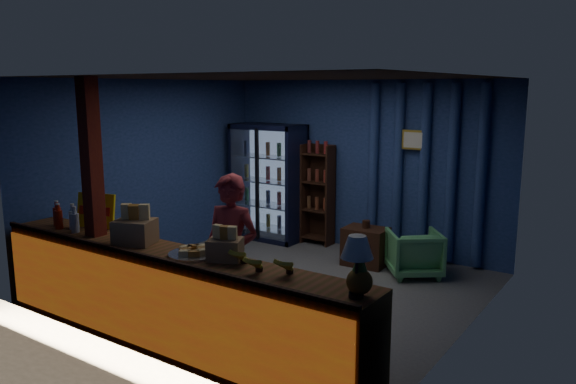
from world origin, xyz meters
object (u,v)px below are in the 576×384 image
(green_chair, at_px, (414,253))
(table_lamp, at_px, (357,249))
(shopkeeper, at_px, (231,256))
(pastry_tray, at_px, (193,253))

(green_chair, height_order, table_lamp, table_lamp)
(shopkeeper, relative_size, table_lamp, 3.47)
(shopkeeper, xyz_separation_m, green_chair, (0.85, 2.76, -0.52))
(pastry_tray, distance_m, table_lamp, 1.78)
(pastry_tray, xyz_separation_m, table_lamp, (1.74, -0.10, 0.35))
(shopkeeper, height_order, green_chair, shopkeeper)
(shopkeeper, distance_m, green_chair, 2.94)
(shopkeeper, bearing_deg, table_lamp, -27.51)
(pastry_tray, bearing_deg, green_chair, 75.01)
(shopkeeper, distance_m, table_lamp, 1.88)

